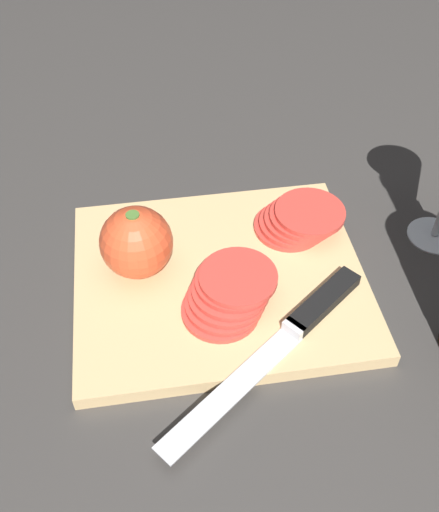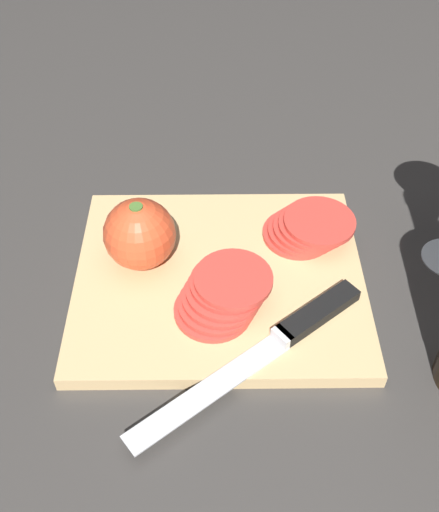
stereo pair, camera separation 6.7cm
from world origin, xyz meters
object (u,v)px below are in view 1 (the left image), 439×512
Objects in this scene: whole_tomato at (136,242)px; tomato_slice_stack_far at (299,219)px; knife at (305,319)px; tomato_slice_stack_near at (229,293)px.

tomato_slice_stack_far is at bearing -169.60° from whole_tomato.
whole_tomato reaches higher than tomato_slice_stack_far.
knife is at bearing 78.77° from tomato_slice_stack_far.
tomato_slice_stack_far is (-0.10, -0.11, -0.00)m from tomato_slice_stack_near.
knife is (-0.17, 0.11, -0.04)m from whole_tomato.
tomato_slice_stack_near is (-0.09, 0.07, -0.02)m from whole_tomato.
tomato_slice_stack_near is at bearing 143.55° from whole_tomato.
whole_tomato is 0.20m from tomato_slice_stack_far.
knife is 2.31× the size of tomato_slice_stack_near.
whole_tomato is 0.77× the size of tomato_slice_stack_far.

